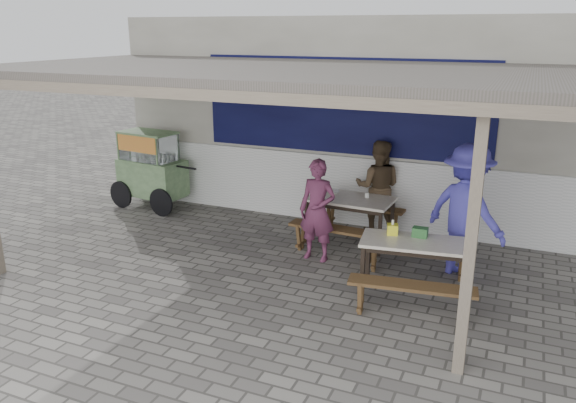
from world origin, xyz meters
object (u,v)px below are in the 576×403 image
at_px(bench_left_street, 335,235).
at_px(donation_box, 420,232).
at_px(table_left, 350,203).
at_px(condiment_jar, 367,195).
at_px(table_right, 416,247).
at_px(condiment_bowl, 333,192).
at_px(vendor_cart, 151,167).
at_px(tissue_box, 392,229).
at_px(bench_right_street, 411,293).
at_px(patron_street_side, 317,210).
at_px(bench_left_wall, 362,212).
at_px(bench_right_wall, 417,253).
at_px(patron_wall_side, 378,187).
at_px(patron_right_table, 466,211).

height_order(bench_left_street, donation_box, donation_box).
relative_size(table_left, condiment_jar, 17.71).
height_order(bench_left_street, table_right, table_right).
xyz_separation_m(table_left, condiment_bowl, (-0.33, 0.15, 0.10)).
distance_m(bench_left_street, vendor_cart, 4.13).
xyz_separation_m(condiment_jar, condiment_bowl, (-0.57, 0.03, -0.02)).
bearing_deg(vendor_cart, condiment_jar, 4.79).
bearing_deg(table_right, tissue_box, 152.93).
xyz_separation_m(bench_right_street, patron_street_side, (-1.66, 1.28, 0.42)).
distance_m(bench_left_wall, vendor_cart, 4.10).
xyz_separation_m(bench_right_wall, condiment_bowl, (-1.57, 0.99, 0.44)).
distance_m(patron_wall_side, tissue_box, 2.15).
distance_m(tissue_box, donation_box, 0.35).
relative_size(vendor_cart, condiment_jar, 24.31).
height_order(bench_right_street, vendor_cart, vendor_cart).
distance_m(patron_street_side, tissue_box, 1.34).
bearing_deg(patron_wall_side, condiment_bowl, 32.23).
bearing_deg(donation_box, bench_right_wall, 101.05).
xyz_separation_m(table_right, bench_right_wall, (-0.09, 0.64, -0.33)).
bearing_deg(bench_left_street, vendor_cart, 170.01).
distance_m(vendor_cart, donation_box, 5.60).
xyz_separation_m(bench_left_wall, patron_right_table, (1.77, -1.14, 0.59)).
bearing_deg(tissue_box, bench_left_street, 144.05).
bearing_deg(tissue_box, table_left, 126.17).
relative_size(bench_right_street, bench_right_wall, 1.00).
distance_m(bench_left_wall, donation_box, 2.37).
xyz_separation_m(patron_street_side, tissue_box, (1.23, -0.52, 0.06)).
distance_m(bench_right_street, patron_wall_side, 3.04).
bearing_deg(table_left, condiment_bowl, 158.27).
height_order(patron_wall_side, condiment_bowl, patron_wall_side).
height_order(bench_right_wall, donation_box, donation_box).
xyz_separation_m(bench_left_wall, vendor_cart, (-4.06, -0.29, 0.46)).
bearing_deg(bench_left_street, bench_left_wall, 90.00).
relative_size(patron_right_table, condiment_bowl, 9.75).
xyz_separation_m(vendor_cart, patron_street_side, (3.78, -1.14, -0.04)).
relative_size(table_left, patron_right_table, 0.74).
height_order(bench_left_wall, table_right, table_right).
distance_m(patron_street_side, patron_right_table, 2.07).
bearing_deg(table_right, bench_right_street, -90.00).
bearing_deg(bench_left_wall, bench_right_street, -59.98).
bearing_deg(table_left, tissue_box, -50.76).
height_order(bench_left_street, condiment_jar, condiment_jar).
bearing_deg(bench_left_wall, tissue_box, -60.98).
bearing_deg(patron_wall_side, table_right, 107.30).
relative_size(bench_right_wall, patron_wall_side, 0.96).
bearing_deg(condiment_jar, bench_left_street, -110.23).
height_order(patron_right_table, condiment_bowl, patron_right_table).
bearing_deg(bench_left_street, condiment_bowl, 114.29).
bearing_deg(donation_box, bench_left_wall, 124.14).
bearing_deg(donation_box, patron_street_side, 163.04).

